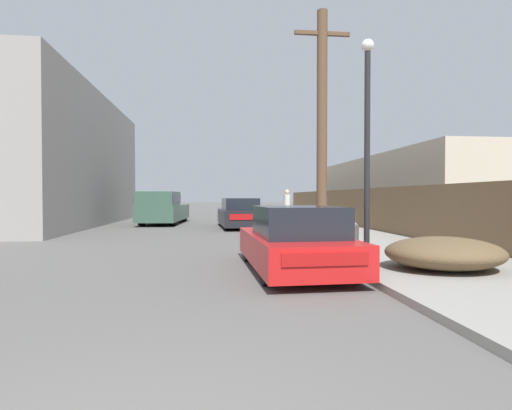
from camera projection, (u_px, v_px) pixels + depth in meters
The scene contains 12 objects.
sidewalk_curb at pixel (287, 219), 25.57m from camera, with size 4.20×63.00×0.12m, color gray.
discarded_fridge at pixel (342, 238), 9.64m from camera, with size 1.03×1.85×0.77m.
parked_sports_car_red at pixel (295, 242), 7.90m from camera, with size 1.89×4.11×1.30m.
car_parked_mid at pixel (239, 214), 19.18m from camera, with size 2.03×4.76×1.42m.
pickup_truck at pixel (163, 208), 21.64m from camera, with size 2.38×5.94×1.75m.
utility_pole at pixel (322, 123), 12.80m from camera, with size 1.80×0.34×7.32m.
street_lamp at pixel (367, 133), 8.25m from camera, with size 0.26×0.26×4.61m.
brush_pile at pixel (444, 253), 7.50m from camera, with size 2.18×1.94×0.61m.
wooden_fence at pixel (365, 208), 17.55m from camera, with size 0.08×31.06×1.73m, color brown.
building_left_block at pixel (37, 160), 20.84m from camera, with size 7.00×16.04×6.80m, color gray.
building_right_house at pixel (403, 190), 25.05m from camera, with size 6.00×18.88×3.83m, color beige.
pedestrian at pixel (287, 206), 20.95m from camera, with size 0.34×0.34×1.75m.
Camera 1 is at (0.58, -1.68, 1.47)m, focal length 28.00 mm.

